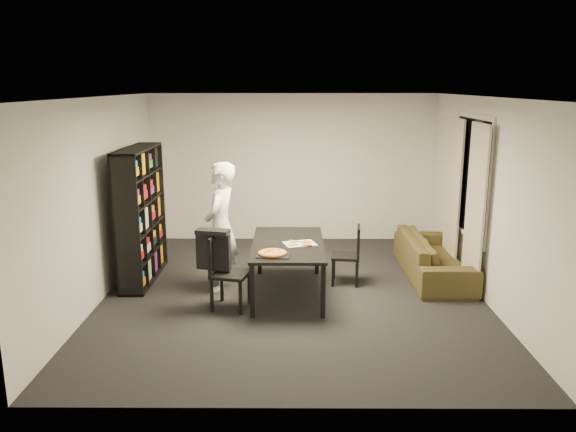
{
  "coord_description": "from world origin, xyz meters",
  "views": [
    {
      "loc": [
        -0.02,
        -7.13,
        2.76
      ],
      "look_at": [
        -0.06,
        0.11,
        1.05
      ],
      "focal_mm": 35.0,
      "sensor_mm": 36.0,
      "label": 1
    }
  ],
  "objects_px": {
    "baking_tray": "(274,255)",
    "pepperoni_pizza": "(272,253)",
    "bookshelf": "(141,215)",
    "chair_right": "(351,251)",
    "person": "(221,227)",
    "chair_left": "(223,267)",
    "dining_table": "(288,247)",
    "sofa": "(433,257)"
  },
  "relations": [
    {
      "from": "baking_tray",
      "to": "person",
      "type": "bearing_deg",
      "value": 135.82
    },
    {
      "from": "person",
      "to": "pepperoni_pizza",
      "type": "relative_size",
      "value": 5.02
    },
    {
      "from": "chair_left",
      "to": "baking_tray",
      "type": "distance_m",
      "value": 0.66
    },
    {
      "from": "chair_right",
      "to": "chair_left",
      "type": "bearing_deg",
      "value": -56.02
    },
    {
      "from": "dining_table",
      "to": "person",
      "type": "distance_m",
      "value": 0.95
    },
    {
      "from": "pepperoni_pizza",
      "to": "sofa",
      "type": "relative_size",
      "value": 0.17
    },
    {
      "from": "baking_tray",
      "to": "chair_right",
      "type": "bearing_deg",
      "value": 41.7
    },
    {
      "from": "dining_table",
      "to": "chair_left",
      "type": "distance_m",
      "value": 0.94
    },
    {
      "from": "dining_table",
      "to": "person",
      "type": "relative_size",
      "value": 0.97
    },
    {
      "from": "chair_left",
      "to": "sofa",
      "type": "height_order",
      "value": "chair_left"
    },
    {
      "from": "dining_table",
      "to": "bookshelf",
      "type": "bearing_deg",
      "value": 164.25
    },
    {
      "from": "dining_table",
      "to": "chair_left",
      "type": "relative_size",
      "value": 1.82
    },
    {
      "from": "bookshelf",
      "to": "chair_left",
      "type": "height_order",
      "value": "bookshelf"
    },
    {
      "from": "dining_table",
      "to": "baking_tray",
      "type": "distance_m",
      "value": 0.57
    },
    {
      "from": "chair_left",
      "to": "chair_right",
      "type": "height_order",
      "value": "chair_left"
    },
    {
      "from": "bookshelf",
      "to": "pepperoni_pizza",
      "type": "xyz_separation_m",
      "value": [
        1.9,
        -1.13,
        -0.22
      ]
    },
    {
      "from": "chair_right",
      "to": "baking_tray",
      "type": "height_order",
      "value": "chair_right"
    },
    {
      "from": "chair_right",
      "to": "baking_tray",
      "type": "xyz_separation_m",
      "value": [
        -1.06,
        -0.95,
        0.24
      ]
    },
    {
      "from": "dining_table",
      "to": "pepperoni_pizza",
      "type": "relative_size",
      "value": 4.85
    },
    {
      "from": "baking_tray",
      "to": "sofa",
      "type": "xyz_separation_m",
      "value": [
        2.3,
        1.25,
        -0.42
      ]
    },
    {
      "from": "dining_table",
      "to": "chair_left",
      "type": "xyz_separation_m",
      "value": [
        -0.8,
        -0.47,
        -0.11
      ]
    },
    {
      "from": "dining_table",
      "to": "chair_right",
      "type": "bearing_deg",
      "value": 24.63
    },
    {
      "from": "bookshelf",
      "to": "chair_right",
      "type": "relative_size",
      "value": 2.28
    },
    {
      "from": "chair_left",
      "to": "person",
      "type": "xyz_separation_m",
      "value": [
        -0.1,
        0.65,
        0.35
      ]
    },
    {
      "from": "person",
      "to": "sofa",
      "type": "height_order",
      "value": "person"
    },
    {
      "from": "baking_tray",
      "to": "pepperoni_pizza",
      "type": "bearing_deg",
      "value": 170.96
    },
    {
      "from": "chair_left",
      "to": "person",
      "type": "bearing_deg",
      "value": 21.62
    },
    {
      "from": "dining_table",
      "to": "sofa",
      "type": "height_order",
      "value": "dining_table"
    },
    {
      "from": "person",
      "to": "dining_table",
      "type": "bearing_deg",
      "value": 90.21
    },
    {
      "from": "bookshelf",
      "to": "dining_table",
      "type": "height_order",
      "value": "bookshelf"
    },
    {
      "from": "sofa",
      "to": "chair_left",
      "type": "bearing_deg",
      "value": 112.1
    },
    {
      "from": "pepperoni_pizza",
      "to": "bookshelf",
      "type": "bearing_deg",
      "value": 149.38
    },
    {
      "from": "chair_right",
      "to": "pepperoni_pizza",
      "type": "relative_size",
      "value": 2.38
    },
    {
      "from": "dining_table",
      "to": "baking_tray",
      "type": "height_order",
      "value": "baking_tray"
    },
    {
      "from": "pepperoni_pizza",
      "to": "person",
      "type": "bearing_deg",
      "value": 135.34
    },
    {
      "from": "chair_right",
      "to": "sofa",
      "type": "distance_m",
      "value": 1.29
    },
    {
      "from": "chair_right",
      "to": "baking_tray",
      "type": "relative_size",
      "value": 2.08
    },
    {
      "from": "person",
      "to": "sofa",
      "type": "relative_size",
      "value": 0.87
    },
    {
      "from": "chair_left",
      "to": "person",
      "type": "height_order",
      "value": "person"
    },
    {
      "from": "baking_tray",
      "to": "pepperoni_pizza",
      "type": "distance_m",
      "value": 0.03
    },
    {
      "from": "chair_left",
      "to": "dining_table",
      "type": "bearing_deg",
      "value": -46.89
    },
    {
      "from": "dining_table",
      "to": "pepperoni_pizza",
      "type": "height_order",
      "value": "pepperoni_pizza"
    }
  ]
}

